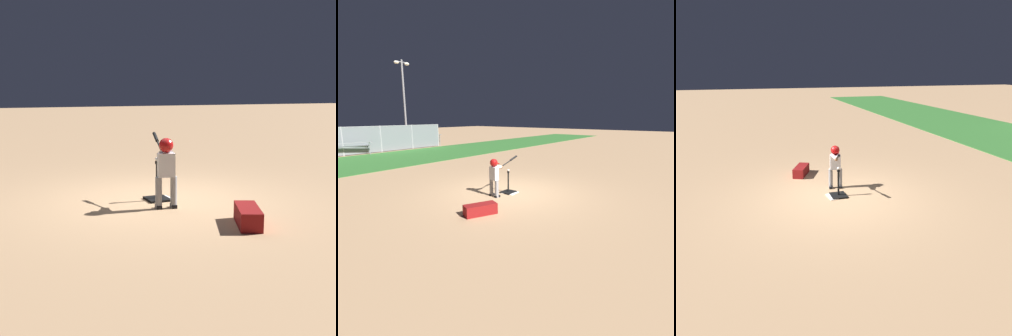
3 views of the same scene
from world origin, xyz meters
TOP-DOWN VIEW (x-y plane):
  - ground_plane at (0.00, 0.00)m, footprint 90.00×90.00m
  - home_plate at (-0.04, -0.02)m, footprint 0.48×0.48m
  - batting_tee at (-0.04, 0.05)m, footprint 0.45×0.40m
  - batter_child at (-0.63, 0.13)m, footprint 1.11×0.39m
  - baseball at (-0.04, 0.05)m, footprint 0.07×0.07m
  - equipment_bag at (-2.06, -0.59)m, footprint 0.90×0.63m

SIDE VIEW (x-z plane):
  - ground_plane at x=0.00m, z-range 0.00..0.00m
  - home_plate at x=-0.04m, z-range 0.00..0.02m
  - batting_tee at x=-0.04m, z-range -0.26..0.46m
  - equipment_bag at x=-2.06m, z-range 0.00..0.28m
  - baseball at x=-0.04m, z-range 0.72..0.79m
  - batter_child at x=-0.63m, z-range 0.16..1.37m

